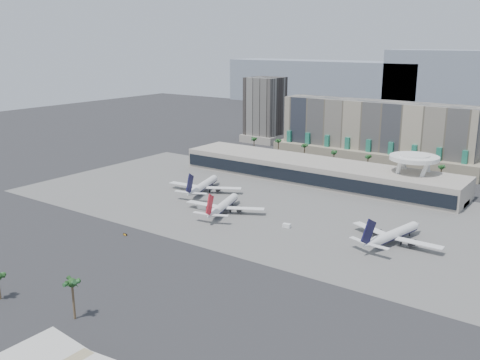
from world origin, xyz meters
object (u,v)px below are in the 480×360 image
Objects in this scene: airliner_right at (393,235)px; service_vehicle_a at (203,207)px; airliner_left at (204,185)px; taxiway_sign at (125,235)px; airliner_centre at (224,205)px; service_vehicle_b at (287,226)px.

airliner_right is 8.41× the size of service_vehicle_a.
service_vehicle_a is (19.15, -23.68, -2.56)m from airliner_left.
airliner_right reaches higher than taxiway_sign.
taxiway_sign is at bearing -123.20° from airliner_centre.
airliner_centre is 11.87m from service_vehicle_a.
service_vehicle_a is 1.47× the size of service_vehicle_b.
airliner_left is 1.05× the size of airliner_centre.
airliner_left is 1.00× the size of airliner_right.
service_vehicle_a is at bearing 174.89° from service_vehicle_b.
airliner_right is 46.23m from service_vehicle_b.
airliner_centre is at bearing 2.39° from service_vehicle_a.
airliner_centre is at bearing 172.63° from service_vehicle_b.
airliner_right reaches higher than service_vehicle_b.
taxiway_sign is at bearing -142.47° from service_vehicle_b.
airliner_left reaches higher than airliner_centre.
service_vehicle_a is at bearing -161.33° from airliner_right.
airliner_left is at bearing 122.93° from service_vehicle_a.
airliner_left reaches higher than service_vehicle_a.
taxiway_sign is (-50.73, -49.20, -0.39)m from service_vehicle_b.
airliner_right reaches higher than service_vehicle_a.
airliner_centre reaches higher than service_vehicle_a.
service_vehicle_a is 2.29× the size of taxiway_sign.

